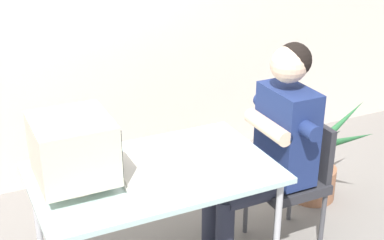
{
  "coord_description": "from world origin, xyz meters",
  "views": [
    {
      "loc": [
        -0.91,
        -2.4,
        2.14
      ],
      "look_at": [
        0.23,
        0.0,
        0.97
      ],
      "focal_mm": 51.23,
      "sensor_mm": 36.0,
      "label": 1
    }
  ],
  "objects_px": {
    "crt_monitor": "(74,149)",
    "office_chair": "(294,174)",
    "keyboard": "(131,171)",
    "person_seated": "(271,144)",
    "potted_plant": "(315,161)",
    "desk": "(154,179)"
  },
  "relations": [
    {
      "from": "crt_monitor",
      "to": "office_chair",
      "type": "relative_size",
      "value": 0.49
    },
    {
      "from": "keyboard",
      "to": "person_seated",
      "type": "distance_m",
      "value": 0.86
    },
    {
      "from": "office_chair",
      "to": "potted_plant",
      "type": "relative_size",
      "value": 0.98
    },
    {
      "from": "desk",
      "to": "potted_plant",
      "type": "distance_m",
      "value": 1.45
    },
    {
      "from": "crt_monitor",
      "to": "person_seated",
      "type": "distance_m",
      "value": 1.17
    },
    {
      "from": "potted_plant",
      "to": "desk",
      "type": "bearing_deg",
      "value": -166.01
    },
    {
      "from": "crt_monitor",
      "to": "person_seated",
      "type": "height_order",
      "value": "person_seated"
    },
    {
      "from": "crt_monitor",
      "to": "office_chair",
      "type": "height_order",
      "value": "crt_monitor"
    },
    {
      "from": "person_seated",
      "to": "potted_plant",
      "type": "distance_m",
      "value": 0.82
    },
    {
      "from": "desk",
      "to": "potted_plant",
      "type": "height_order",
      "value": "potted_plant"
    },
    {
      "from": "desk",
      "to": "potted_plant",
      "type": "relative_size",
      "value": 1.57
    },
    {
      "from": "keyboard",
      "to": "potted_plant",
      "type": "relative_size",
      "value": 0.55
    },
    {
      "from": "potted_plant",
      "to": "keyboard",
      "type": "bearing_deg",
      "value": -167.58
    },
    {
      "from": "desk",
      "to": "office_chair",
      "type": "xyz_separation_m",
      "value": [
        0.93,
        -0.0,
        -0.2
      ]
    },
    {
      "from": "desk",
      "to": "keyboard",
      "type": "relative_size",
      "value": 2.85
    },
    {
      "from": "desk",
      "to": "potted_plant",
      "type": "xyz_separation_m",
      "value": [
        1.36,
        0.34,
        -0.37
      ]
    },
    {
      "from": "desk",
      "to": "crt_monitor",
      "type": "xyz_separation_m",
      "value": [
        -0.41,
        0.01,
        0.26
      ]
    },
    {
      "from": "desk",
      "to": "crt_monitor",
      "type": "bearing_deg",
      "value": 178.36
    },
    {
      "from": "person_seated",
      "to": "potted_plant",
      "type": "bearing_deg",
      "value": 28.84
    },
    {
      "from": "crt_monitor",
      "to": "keyboard",
      "type": "bearing_deg",
      "value": 0.13
    },
    {
      "from": "person_seated",
      "to": "potted_plant",
      "type": "xyz_separation_m",
      "value": [
        0.62,
        0.34,
        -0.42
      ]
    },
    {
      "from": "desk",
      "to": "keyboard",
      "type": "height_order",
      "value": "keyboard"
    }
  ]
}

